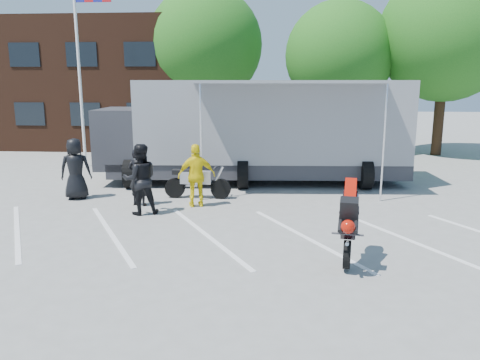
# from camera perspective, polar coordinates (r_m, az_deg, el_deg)

# --- Properties ---
(ground) EXTENTS (100.00, 100.00, 0.00)m
(ground) POSITION_cam_1_polar(r_m,az_deg,el_deg) (10.57, -5.95, -8.43)
(ground) COLOR gray
(ground) RESTS_ON ground
(parking_bay_lines) EXTENTS (18.09, 13.33, 0.01)m
(parking_bay_lines) POSITION_cam_1_polar(r_m,az_deg,el_deg) (11.50, -5.07, -6.68)
(parking_bay_lines) COLOR white
(parking_bay_lines) RESTS_ON ground
(office_building) EXTENTS (18.00, 8.00, 7.00)m
(office_building) POSITION_cam_1_polar(r_m,az_deg,el_deg) (30.16, -19.14, 10.97)
(office_building) COLOR #3F2114
(office_building) RESTS_ON ground
(flagpole) EXTENTS (1.61, 0.12, 8.00)m
(flagpole) POSITION_cam_1_polar(r_m,az_deg,el_deg) (21.37, -18.53, 15.06)
(flagpole) COLOR white
(flagpole) RESTS_ON ground
(tree_left) EXTENTS (6.12, 6.12, 8.64)m
(tree_left) POSITION_cam_1_polar(r_m,az_deg,el_deg) (26.10, -4.30, 16.07)
(tree_left) COLOR #382314
(tree_left) RESTS_ON ground
(tree_mid) EXTENTS (5.44, 5.44, 7.68)m
(tree_mid) POSITION_cam_1_polar(r_m,az_deg,el_deg) (24.98, 12.00, 14.61)
(tree_mid) COLOR #382314
(tree_mid) RESTS_ON ground
(tree_right) EXTENTS (6.46, 6.46, 9.12)m
(tree_right) POSITION_cam_1_polar(r_m,az_deg,el_deg) (25.69, 23.82, 15.89)
(tree_right) COLOR #382314
(tree_right) RESTS_ON ground
(transporter_truck) EXTENTS (11.92, 6.20, 3.71)m
(transporter_truck) POSITION_cam_1_polar(r_m,az_deg,el_deg) (17.43, 2.17, -0.22)
(transporter_truck) COLOR gray
(transporter_truck) RESTS_ON ground
(parked_motorcycle) EXTENTS (2.18, 0.75, 1.14)m
(parked_motorcycle) POSITION_cam_1_polar(r_m,az_deg,el_deg) (15.05, -5.14, -2.22)
(parked_motorcycle) COLOR #BBBAC0
(parked_motorcycle) RESTS_ON ground
(stunt_bike_rider) EXTENTS (1.03, 1.72, 1.89)m
(stunt_bike_rider) POSITION_cam_1_polar(r_m,az_deg,el_deg) (10.24, 12.94, -9.37)
(stunt_bike_rider) COLOR black
(stunt_bike_rider) RESTS_ON ground
(spectator_leather_a) EXTENTS (1.07, 0.84, 1.94)m
(spectator_leather_a) POSITION_cam_1_polar(r_m,az_deg,el_deg) (15.60, -19.42, 1.29)
(spectator_leather_a) COLOR black
(spectator_leather_a) RESTS_ON ground
(spectator_leather_b) EXTENTS (0.71, 0.54, 1.74)m
(spectator_leather_b) POSITION_cam_1_polar(r_m,az_deg,el_deg) (14.27, -12.29, 0.37)
(spectator_leather_b) COLOR black
(spectator_leather_b) RESTS_ON ground
(spectator_leather_c) EXTENTS (1.17, 1.04, 1.99)m
(spectator_leather_c) POSITION_cam_1_polar(r_m,az_deg,el_deg) (13.31, -12.05, 0.08)
(spectator_leather_c) COLOR black
(spectator_leather_c) RESTS_ON ground
(spectator_hivis) EXTENTS (1.18, 0.73, 1.88)m
(spectator_hivis) POSITION_cam_1_polar(r_m,az_deg,el_deg) (13.87, -5.31, 0.53)
(spectator_hivis) COLOR yellow
(spectator_hivis) RESTS_ON ground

